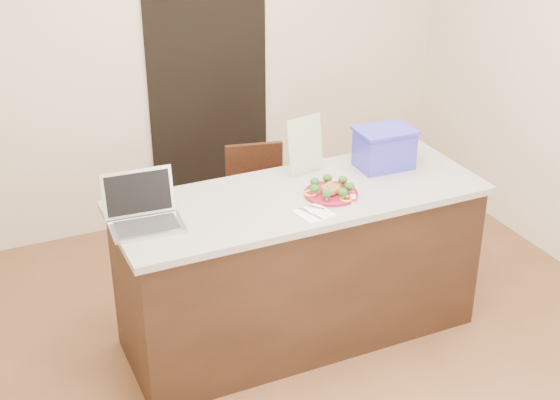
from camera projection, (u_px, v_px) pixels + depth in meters
name	position (u px, v px, depth m)	size (l,w,h in m)	color
ground	(318.00, 356.00, 4.46)	(4.00, 4.00, 0.00)	brown
room_shell	(325.00, 84.00, 3.73)	(4.00, 4.00, 4.00)	white
doorway	(208.00, 86.00, 5.65)	(0.90, 0.02, 2.00)	black
island	(299.00, 266.00, 4.45)	(2.06, 0.76, 0.92)	black
plate	(331.00, 193.00, 4.23)	(0.29, 0.29, 0.02)	maroon
meatballs	(330.00, 189.00, 4.22)	(0.11, 0.12, 0.04)	brown
broccoli	(331.00, 186.00, 4.21)	(0.25, 0.25, 0.04)	#164612
pepper_rings	(331.00, 192.00, 4.23)	(0.26, 0.26, 0.01)	yellow
napkin	(314.00, 213.00, 4.04)	(0.17, 0.17, 0.01)	white
fork	(310.00, 212.00, 4.04)	(0.06, 0.16, 0.00)	#BBBABF
knife	(321.00, 212.00, 4.03)	(0.08, 0.18, 0.01)	white
yogurt_bottle	(353.00, 198.00, 4.14)	(0.03, 0.03, 0.06)	white
laptop	(143.00, 210.00, 3.93)	(0.38, 0.31, 0.26)	#BABBBF
leaflet	(305.00, 145.00, 4.43)	(0.23, 0.00, 0.33)	silver
blue_box	(384.00, 148.00, 4.52)	(0.34, 0.25, 0.24)	#3432B7
chair	(260.00, 201.00, 5.15)	(0.45, 0.46, 0.86)	#32190F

